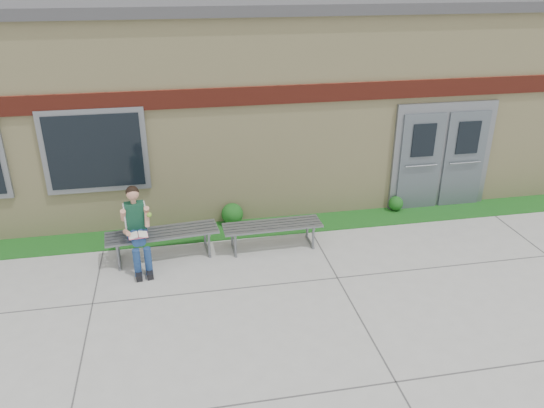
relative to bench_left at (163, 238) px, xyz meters
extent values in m
plane|color=#9E9E99|center=(1.88, -1.77, -0.40)|extent=(80.00, 80.00, 0.00)
cube|color=#134A15|center=(1.88, 0.83, -0.39)|extent=(16.00, 0.80, 0.02)
cube|color=beige|center=(1.88, 4.23, 1.60)|extent=(16.00, 6.00, 4.00)
cube|color=#3F3F42|center=(1.88, 4.23, 3.70)|extent=(16.20, 6.20, 0.20)
cube|color=maroon|center=(1.88, 1.20, 2.20)|extent=(16.00, 0.06, 0.35)
cube|color=slate|center=(-1.12, 1.19, 1.30)|extent=(1.90, 0.08, 1.60)
cube|color=black|center=(-1.12, 1.15, 1.30)|extent=(1.70, 0.04, 1.40)
cube|color=slate|center=(5.88, 1.19, 0.75)|extent=(2.20, 0.08, 2.30)
cube|color=#515961|center=(5.38, 1.14, 0.65)|extent=(0.92, 0.06, 2.10)
cube|color=#515961|center=(6.38, 1.14, 0.65)|extent=(0.92, 0.06, 2.10)
cube|color=slate|center=(0.00, 0.00, 0.10)|extent=(2.02, 0.74, 0.04)
cube|color=slate|center=(-0.79, 0.00, -0.17)|extent=(0.10, 0.55, 0.45)
cube|color=slate|center=(0.79, 0.00, -0.17)|extent=(0.10, 0.55, 0.45)
cube|color=slate|center=(2.00, 0.00, 0.06)|extent=(1.84, 0.55, 0.04)
cube|color=slate|center=(1.27, 0.00, -0.19)|extent=(0.06, 0.51, 0.42)
cube|color=slate|center=(2.73, 0.00, -0.19)|extent=(0.06, 0.51, 0.42)
cube|color=navy|center=(-0.43, -0.05, 0.20)|extent=(0.38, 0.29, 0.16)
cube|color=#0F3721|center=(-0.43, -0.08, 0.52)|extent=(0.35, 0.24, 0.47)
sphere|color=tan|center=(-0.42, -0.09, 0.93)|extent=(0.24, 0.24, 0.21)
sphere|color=black|center=(-0.43, -0.07, 0.95)|extent=(0.25, 0.25, 0.22)
cylinder|color=navy|center=(-0.49, -0.33, 0.22)|extent=(0.20, 0.45, 0.15)
cylinder|color=navy|center=(-0.30, -0.31, 0.22)|extent=(0.20, 0.45, 0.15)
cylinder|color=navy|center=(-0.44, -0.57, -0.14)|extent=(0.12, 0.12, 0.51)
cylinder|color=navy|center=(-0.25, -0.55, -0.14)|extent=(0.12, 0.12, 0.51)
cube|color=black|center=(-0.43, -0.64, -0.35)|extent=(0.13, 0.28, 0.10)
cube|color=black|center=(-0.25, -0.62, -0.35)|extent=(0.13, 0.28, 0.10)
cylinder|color=tan|center=(-0.61, -0.16, 0.58)|extent=(0.12, 0.24, 0.27)
cylinder|color=tan|center=(-0.23, -0.11, 0.58)|extent=(0.12, 0.24, 0.27)
cube|color=white|center=(-0.38, -0.44, 0.32)|extent=(0.34, 0.26, 0.02)
cube|color=#E4557B|center=(-0.38, -0.44, 0.31)|extent=(0.34, 0.27, 0.01)
sphere|color=#7BB831|center=(-0.18, -0.25, 0.59)|extent=(0.09, 0.09, 0.09)
sphere|color=#134A15|center=(1.38, 1.08, -0.16)|extent=(0.44, 0.44, 0.44)
sphere|color=#134A15|center=(4.90, 1.08, -0.22)|extent=(0.31, 0.31, 0.31)
camera|label=1|loc=(0.35, -8.59, 4.46)|focal=35.00mm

